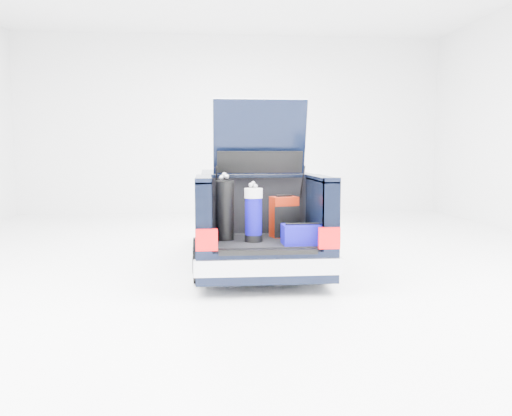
{
  "coord_description": "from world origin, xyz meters",
  "views": [
    {
      "loc": [
        -0.74,
        -8.52,
        1.77
      ],
      "look_at": [
        0.0,
        -0.5,
        0.92
      ],
      "focal_mm": 38.0,
      "sensor_mm": 36.0,
      "label": 1
    }
  ],
  "objects": [
    {
      "name": "red_suitcase",
      "position": [
        0.31,
        -1.27,
        0.87
      ],
      "size": [
        0.4,
        0.32,
        0.58
      ],
      "rotation": [
        0.0,
        0.0,
        0.28
      ],
      "color": "#741303",
      "rests_on": "car"
    },
    {
      "name": "car",
      "position": [
        -0.0,
        0.11,
        0.67
      ],
      "size": [
        1.87,
        4.65,
        2.47
      ],
      "color": "black",
      "rests_on": "ground"
    },
    {
      "name": "ground",
      "position": [
        0.0,
        0.0,
        0.0
      ],
      "size": [
        14.0,
        14.0,
        0.0
      ],
      "primitive_type": "plane",
      "color": "white",
      "rests_on": "ground"
    },
    {
      "name": "blue_golf_bag",
      "position": [
        -0.14,
        -1.62,
        0.95
      ],
      "size": [
        0.31,
        0.31,
        0.78
      ],
      "rotation": [
        0.0,
        0.0,
        0.4
      ],
      "color": "black",
      "rests_on": "car"
    },
    {
      "name": "black_golf_bag",
      "position": [
        -0.5,
        -1.44,
        1.0
      ],
      "size": [
        0.28,
        0.31,
        0.88
      ],
      "rotation": [
        0.0,
        0.0,
        0.14
      ],
      "color": "black",
      "rests_on": "car"
    },
    {
      "name": "blue_duffel",
      "position": [
        0.47,
        -1.87,
        0.72
      ],
      "size": [
        0.52,
        0.35,
        0.27
      ],
      "rotation": [
        0.0,
        0.0,
        0.02
      ],
      "color": "#0B057C",
      "rests_on": "car"
    }
  ]
}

